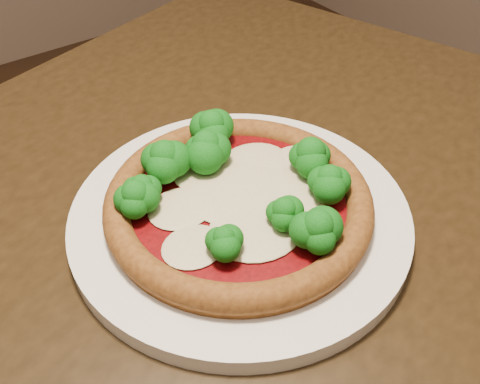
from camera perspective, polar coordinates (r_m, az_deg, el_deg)
dining_table at (r=0.58m, az=-5.54°, el=-13.96°), size 1.31×1.10×0.75m
plate at (r=0.52m, az=-0.00°, el=-2.53°), size 0.33×0.33×0.02m
pizza at (r=0.50m, az=-0.28°, el=-0.29°), size 0.25×0.25×0.06m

